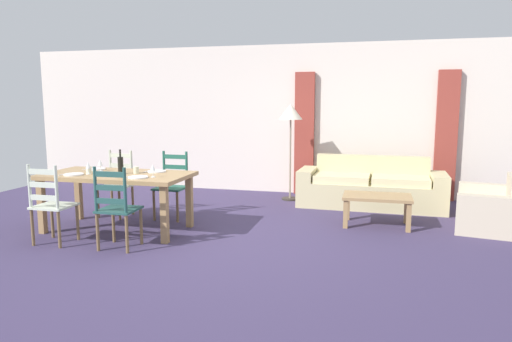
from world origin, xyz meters
name	(u,v)px	position (x,y,z in m)	size (l,w,h in m)	color
ground_plane	(206,240)	(0.00, 0.00, -0.01)	(9.60, 9.60, 0.02)	#3E3356
wall_far	(267,119)	(0.00, 3.30, 1.35)	(9.60, 0.16, 2.70)	silver
curtain_panel_left	(304,134)	(0.73, 3.16, 1.10)	(0.35, 0.08, 2.20)	#963A2F
curtain_panel_right	(446,136)	(3.13, 3.16, 1.10)	(0.35, 0.08, 2.20)	#963A2F
dining_table	(116,180)	(-1.26, 0.12, 0.66)	(1.90, 0.96, 0.75)	#A47F51
dining_chair_near_left	(51,204)	(-1.68, -0.63, 0.48)	(0.42, 0.40, 0.96)	silver
dining_chair_near_right	(117,208)	(-0.84, -0.60, 0.48)	(0.43, 0.41, 0.96)	#25514B
dining_chair_far_left	(117,184)	(-1.69, 0.83, 0.48)	(0.44, 0.42, 0.96)	beige
dining_chair_far_right	(172,185)	(-0.84, 0.90, 0.48)	(0.43, 0.41, 0.96)	#215C49
dinner_plate_near_left	(74,174)	(-1.71, -0.13, 0.76)	(0.24, 0.24, 0.02)	white
fork_near_left	(63,174)	(-1.86, -0.13, 0.75)	(0.02, 0.17, 0.01)	silver
dinner_plate_near_right	(138,177)	(-0.81, -0.13, 0.76)	(0.24, 0.24, 0.02)	white
fork_near_right	(127,177)	(-0.96, -0.13, 0.75)	(0.02, 0.17, 0.01)	silver
dinner_plate_far_left	(97,169)	(-1.71, 0.37, 0.76)	(0.24, 0.24, 0.02)	white
fork_far_left	(87,169)	(-1.86, 0.37, 0.75)	(0.02, 0.17, 0.01)	silver
dinner_plate_far_right	(157,171)	(-0.81, 0.37, 0.76)	(0.24, 0.24, 0.02)	white
fork_far_right	(146,171)	(-0.96, 0.37, 0.75)	(0.02, 0.17, 0.01)	silver
wine_bottle	(121,165)	(-1.18, 0.10, 0.87)	(0.07, 0.07, 0.32)	black
wine_glass_near_left	(88,166)	(-1.57, -0.03, 0.86)	(0.06, 0.06, 0.16)	white
wine_glass_near_right	(153,168)	(-0.66, -0.04, 0.86)	(0.06, 0.06, 0.16)	white
wine_glass_far_left	(100,163)	(-1.58, 0.26, 0.86)	(0.06, 0.06, 0.16)	white
coffee_cup_primary	(136,170)	(-1.01, 0.18, 0.80)	(0.07, 0.07, 0.09)	beige
coffee_cup_secondary	(89,170)	(-1.61, 0.04, 0.80)	(0.07, 0.07, 0.09)	beige
couch	(371,188)	(1.93, 2.40, 0.29)	(2.30, 0.87, 0.80)	#CCBF8D
coffee_table	(377,200)	(2.03, 1.18, 0.36)	(0.90, 0.56, 0.42)	#A47F51
armchair_upholstered	(495,210)	(3.55, 1.42, 0.25)	(1.00, 1.29, 0.72)	beige
standing_lamp	(291,118)	(0.58, 2.58, 1.41)	(0.40, 0.40, 1.64)	#332D28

